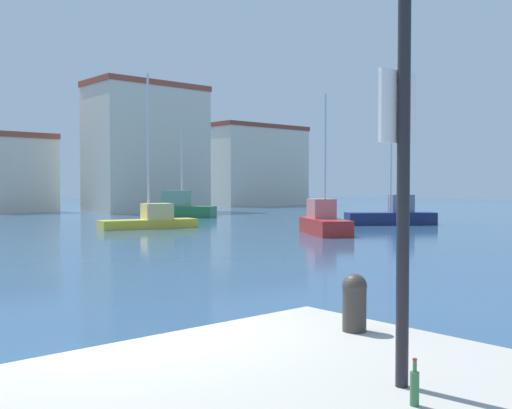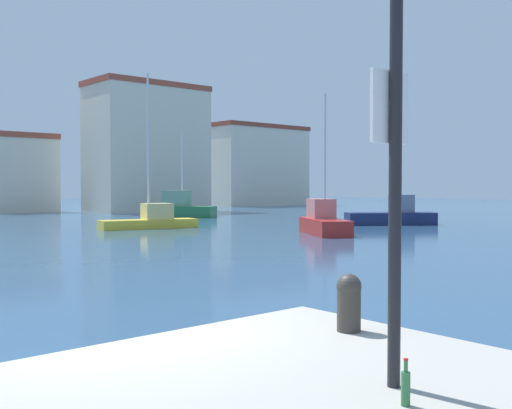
{
  "view_description": "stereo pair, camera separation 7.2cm",
  "coord_description": "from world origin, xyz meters",
  "px_view_note": "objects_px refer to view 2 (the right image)",
  "views": [
    {
      "loc": [
        -3.25,
        -6.0,
        2.47
      ],
      "look_at": [
        21.33,
        22.08,
        1.27
      ],
      "focal_mm": 42.68,
      "sensor_mm": 36.0,
      "label": 1
    },
    {
      "loc": [
        -3.2,
        -6.05,
        2.47
      ],
      "look_at": [
        21.33,
        22.08,
        1.27
      ],
      "focal_mm": 42.68,
      "sensor_mm": 36.0,
      "label": 2
    }
  ],
  "objects_px": {
    "lamppost": "(396,9)",
    "sailboat_red_near_pier": "(324,221)",
    "bottle": "(406,387)",
    "sailboat_green_behind_lamppost": "(181,207)",
    "sailboat_navy_distant_east": "(393,215)",
    "sailboat_yellow_inner_mooring": "(151,219)",
    "mooring_bollard": "(349,300)"
  },
  "relations": [
    {
      "from": "sailboat_navy_distant_east",
      "to": "sailboat_yellow_inner_mooring",
      "type": "bearing_deg",
      "value": 150.77
    },
    {
      "from": "sailboat_navy_distant_east",
      "to": "bottle",
      "type": "bearing_deg",
      "value": -143.61
    },
    {
      "from": "lamppost",
      "to": "mooring_bollard",
      "type": "height_order",
      "value": "lamppost"
    },
    {
      "from": "mooring_bollard",
      "to": "lamppost",
      "type": "bearing_deg",
      "value": -128.71
    },
    {
      "from": "sailboat_yellow_inner_mooring",
      "to": "sailboat_navy_distant_east",
      "type": "distance_m",
      "value": 14.81
    },
    {
      "from": "bottle",
      "to": "sailboat_navy_distant_east",
      "type": "bearing_deg",
      "value": 36.39
    },
    {
      "from": "lamppost",
      "to": "sailboat_red_near_pier",
      "type": "distance_m",
      "value": 26.21
    },
    {
      "from": "bottle",
      "to": "lamppost",
      "type": "bearing_deg",
      "value": 47.99
    },
    {
      "from": "lamppost",
      "to": "sailboat_navy_distant_east",
      "type": "bearing_deg",
      "value": 36.25
    },
    {
      "from": "bottle",
      "to": "sailboat_yellow_inner_mooring",
      "type": "xyz_separation_m",
      "value": [
        14.64,
        27.54,
        -0.49
      ]
    },
    {
      "from": "mooring_bollard",
      "to": "sailboat_navy_distant_east",
      "type": "distance_m",
      "value": 32.11
    },
    {
      "from": "sailboat_green_behind_lamppost",
      "to": "bottle",
      "type": "bearing_deg",
      "value": -121.89
    },
    {
      "from": "sailboat_yellow_inner_mooring",
      "to": "sailboat_red_near_pier",
      "type": "relative_size",
      "value": 1.26
    },
    {
      "from": "mooring_bollard",
      "to": "sailboat_navy_distant_east",
      "type": "xyz_separation_m",
      "value": [
        26.16,
        18.61,
        -0.62
      ]
    },
    {
      "from": "sailboat_navy_distant_east",
      "to": "mooring_bollard",
      "type": "bearing_deg",
      "value": -144.58
    },
    {
      "from": "sailboat_red_near_pier",
      "to": "sailboat_green_behind_lamppost",
      "type": "relative_size",
      "value": 1.08
    },
    {
      "from": "sailboat_yellow_inner_mooring",
      "to": "sailboat_red_near_pier",
      "type": "bearing_deg",
      "value": -64.36
    },
    {
      "from": "sailboat_yellow_inner_mooring",
      "to": "sailboat_navy_distant_east",
      "type": "xyz_separation_m",
      "value": [
        12.92,
        -7.23,
        0.07
      ]
    },
    {
      "from": "bottle",
      "to": "sailboat_yellow_inner_mooring",
      "type": "relative_size",
      "value": 0.04
    },
    {
      "from": "mooring_bollard",
      "to": "sailboat_navy_distant_east",
      "type": "height_order",
      "value": "sailboat_navy_distant_east"
    },
    {
      "from": "bottle",
      "to": "sailboat_red_near_pier",
      "type": "height_order",
      "value": "sailboat_red_near_pier"
    },
    {
      "from": "sailboat_navy_distant_east",
      "to": "sailboat_green_behind_lamppost",
      "type": "bearing_deg",
      "value": 106.91
    },
    {
      "from": "bottle",
      "to": "sailboat_yellow_inner_mooring",
      "type": "height_order",
      "value": "sailboat_yellow_inner_mooring"
    },
    {
      "from": "lamppost",
      "to": "sailboat_green_behind_lamppost",
      "type": "height_order",
      "value": "sailboat_green_behind_lamppost"
    },
    {
      "from": "sailboat_red_near_pier",
      "to": "sailboat_green_behind_lamppost",
      "type": "bearing_deg",
      "value": 78.81
    },
    {
      "from": "mooring_bollard",
      "to": "sailboat_green_behind_lamppost",
      "type": "xyz_separation_m",
      "value": [
        21.27,
        34.72,
        -0.49
      ]
    },
    {
      "from": "bottle",
      "to": "sailboat_red_near_pier",
      "type": "distance_m",
      "value": 26.44
    },
    {
      "from": "bottle",
      "to": "sailboat_green_behind_lamppost",
      "type": "bearing_deg",
      "value": 58.11
    },
    {
      "from": "lamppost",
      "to": "sailboat_navy_distant_east",
      "type": "relative_size",
      "value": 0.54
    },
    {
      "from": "sailboat_yellow_inner_mooring",
      "to": "sailboat_red_near_pier",
      "type": "xyz_separation_m",
      "value": [
        4.44,
        -9.25,
        0.11
      ]
    },
    {
      "from": "sailboat_green_behind_lamppost",
      "to": "sailboat_navy_distant_east",
      "type": "distance_m",
      "value": 16.84
    },
    {
      "from": "sailboat_yellow_inner_mooring",
      "to": "sailboat_green_behind_lamppost",
      "type": "bearing_deg",
      "value": 47.89
    }
  ]
}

